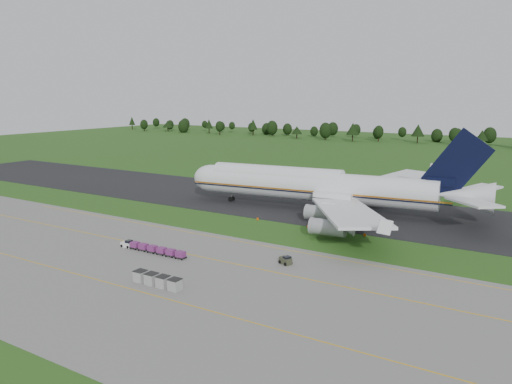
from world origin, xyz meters
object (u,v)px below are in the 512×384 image
Objects in this scene: uld_row at (157,280)px; utility_cart at (285,261)px; aircraft at (320,186)px; baggage_train at (151,249)px; edge_markers at (308,227)px.

utility_cart is at bearing 57.63° from uld_row.
baggage_train is (-12.30, -49.38, -5.55)m from aircraft.
uld_row is 0.33× the size of edge_markers.
utility_cart is 25.47m from edge_markers.
baggage_train is at bearing -118.83° from edge_markers.
uld_row is at bearing -122.37° from utility_cart.
utility_cart is at bearing -73.34° from edge_markers.
baggage_train is 25.88m from utility_cart.
baggage_train is at bearing 136.04° from uld_row.
aircraft is at bearing 106.58° from utility_cart.
baggage_train reaches higher than edge_markers.
baggage_train is at bearing -163.40° from utility_cart.
uld_row is (-12.32, -19.43, 0.32)m from utility_cart.
edge_markers is (17.50, 31.79, -0.53)m from baggage_train.
utility_cart is (12.50, -41.99, -5.71)m from aircraft.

